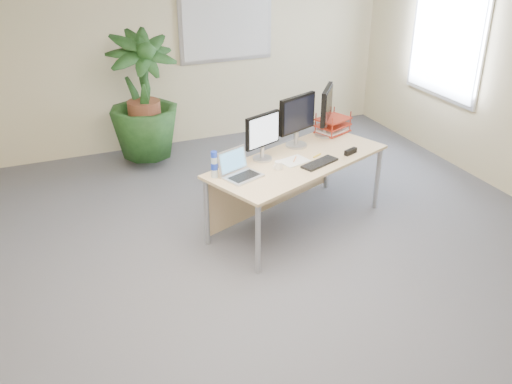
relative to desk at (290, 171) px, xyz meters
name	(u,v)px	position (x,y,z in m)	size (l,w,h in m)	color
floor	(261,320)	(-0.91, -1.37, -0.58)	(8.00, 8.00, 0.00)	#4D4D53
back_wall	(137,48)	(-0.91, 2.63, 0.77)	(7.00, 0.04, 2.70)	beige
whiteboard	(226,26)	(0.29, 2.60, 0.97)	(1.30, 0.04, 0.95)	silver
window	(447,35)	(2.56, 0.93, 0.97)	(0.04, 1.30, 1.55)	silver
desk	(290,171)	(0.00, 0.00, 0.00)	(2.06, 1.44, 0.73)	#D8B07F
floor_plant	(144,109)	(-1.02, 1.99, 0.17)	(0.84, 0.84, 1.50)	#143613
monitor_left	(263,134)	(-0.28, 0.05, 0.42)	(0.40, 0.19, 0.47)	#A9A9AD
monitor_right	(297,118)	(0.18, 0.23, 0.46)	(0.47, 0.22, 0.54)	#A9A9AD
monitor_dark	(326,108)	(0.61, 0.39, 0.46)	(0.33, 0.41, 0.54)	#A9A9AD
laptop	(239,170)	(-0.64, -0.22, 0.21)	(0.42, 0.39, 0.24)	silver
keyboard	(320,163)	(0.18, -0.27, 0.16)	(0.41, 0.14, 0.02)	black
coffee_mug	(278,166)	(-0.24, -0.23, 0.19)	(0.11, 0.07, 0.08)	white
spiral_notebook	(294,161)	(-0.02, -0.12, 0.16)	(0.27, 0.20, 0.01)	silver
orange_pen	(295,159)	(0.00, -0.11, 0.17)	(0.01, 0.01, 0.13)	orange
yellow_highlighter	(317,156)	(0.25, -0.09, 0.16)	(0.02, 0.02, 0.12)	gold
water_bottle	(214,165)	(-0.85, -0.16, 0.27)	(0.06, 0.06, 0.25)	silver
letter_tray	(333,126)	(0.72, 0.43, 0.23)	(0.42, 0.37, 0.16)	maroon
stapler	(351,152)	(0.59, -0.17, 0.18)	(0.16, 0.04, 0.05)	black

